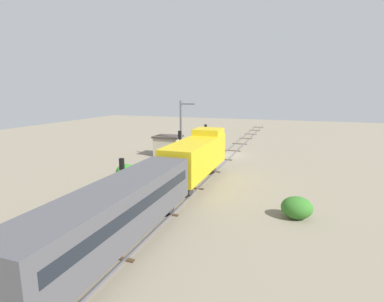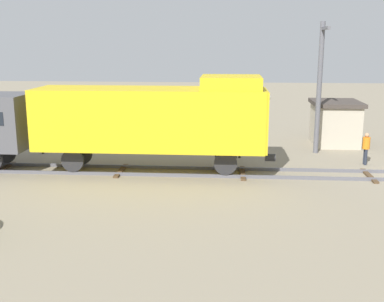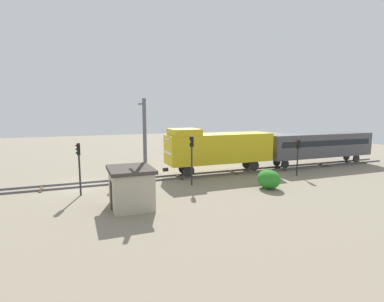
{
  "view_description": "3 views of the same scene",
  "coord_description": "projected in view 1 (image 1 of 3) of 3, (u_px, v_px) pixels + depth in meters",
  "views": [
    {
      "loc": [
        -8.58,
        39.35,
        8.58
      ],
      "look_at": [
        1.16,
        11.53,
        2.66
      ],
      "focal_mm": 28.0,
      "sensor_mm": 36.0,
      "label": 1
    },
    {
      "loc": [
        -22.81,
        9.83,
        6.33
      ],
      "look_at": [
        -0.79,
        11.51,
        1.3
      ],
      "focal_mm": 45.0,
      "sensor_mm": 36.0,
      "label": 2
    },
    {
      "loc": [
        27.34,
        -0.19,
        6.56
      ],
      "look_at": [
        -0.86,
        10.87,
        2.42
      ],
      "focal_mm": 28.0,
      "sensor_mm": 36.0,
      "label": 3
    }
  ],
  "objects": [
    {
      "name": "locomotive",
      "position": [
        197.0,
        154.0,
        27.95
      ],
      "size": [
        2.9,
        11.6,
        4.6
      ],
      "color": "gold",
      "rests_on": "railway_track"
    },
    {
      "name": "traffic_signal_far",
      "position": [
        122.0,
        172.0,
        22.57
      ],
      "size": [
        0.32,
        0.34,
        3.65
      ],
      "color": "#262628",
      "rests_on": "ground"
    },
    {
      "name": "catenary_mast",
      "position": [
        181.0,
        129.0,
        37.33
      ],
      "size": [
        1.94,
        0.28,
        7.43
      ],
      "color": "#595960",
      "rests_on": "ground"
    },
    {
      "name": "traffic_signal_near",
      "position": [
        206.0,
        133.0,
        41.38
      ],
      "size": [
        0.32,
        0.34,
        4.07
      ],
      "color": "#262628",
      "rests_on": "ground"
    },
    {
      "name": "railway_track",
      "position": [
        228.0,
        154.0,
        40.87
      ],
      "size": [
        2.4,
        72.65,
        0.16
      ],
      "color": "#595960",
      "rests_on": "ground"
    },
    {
      "name": "worker_near_track",
      "position": [
        206.0,
        150.0,
        39.05
      ],
      "size": [
        0.38,
        0.38,
        1.7
      ],
      "rotation": [
        0.0,
        0.0,
        5.1
      ],
      "color": "#262B38",
      "rests_on": "ground"
    },
    {
      "name": "ground_plane",
      "position": [
        228.0,
        155.0,
        40.88
      ],
      "size": [
        108.97,
        108.97,
        0.0
      ],
      "primitive_type": "plane",
      "color": "gray"
    },
    {
      "name": "passenger_car_leading",
      "position": [
        117.0,
        209.0,
        15.65
      ],
      "size": [
        2.84,
        14.0,
        3.66
      ],
      "color": "#4C4C51",
      "rests_on": "railway_track"
    },
    {
      "name": "relay_hut",
      "position": [
        168.0,
        146.0,
        40.12
      ],
      "size": [
        3.5,
        2.9,
        2.74
      ],
      "color": "#B2A893",
      "rests_on": "ground"
    },
    {
      "name": "bush_near",
      "position": [
        297.0,
        208.0,
        20.39
      ],
      "size": [
        2.11,
        1.73,
        1.54
      ],
      "primitive_type": "ellipsoid",
      "color": "#327026",
      "rests_on": "ground"
    },
    {
      "name": "bush_mid",
      "position": [
        127.0,
        172.0,
        29.22
      ],
      "size": [
        2.19,
        1.79,
        1.59
      ],
      "primitive_type": "ellipsoid",
      "color": "#2B8226",
      "rests_on": "ground"
    },
    {
      "name": "traffic_signal_mid",
      "position": [
        180.0,
        143.0,
        32.91
      ],
      "size": [
        0.32,
        0.34,
        4.32
      ],
      "color": "#262628",
      "rests_on": "ground"
    }
  ]
}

